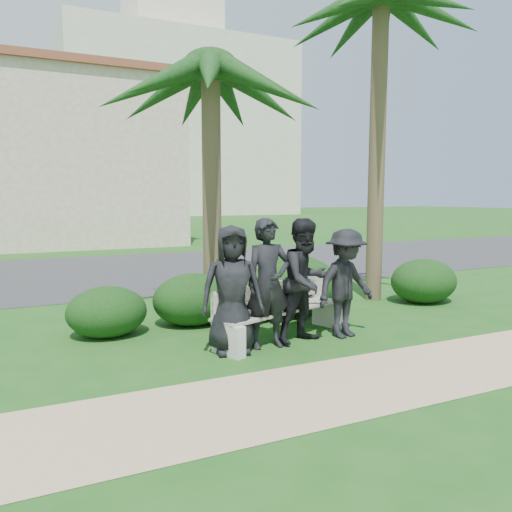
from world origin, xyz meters
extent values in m
plane|color=#1A5217|center=(0.00, 0.00, 0.00)|extent=(160.00, 160.00, 0.00)
cube|color=tan|center=(0.00, -1.80, 0.00)|extent=(30.00, 1.60, 0.01)
cube|color=#2D2D30|center=(0.00, 8.00, 0.00)|extent=(160.00, 8.00, 0.01)
cube|color=tan|center=(-1.00, 18.00, 3.50)|extent=(8.00, 8.00, 7.00)
cube|color=brown|center=(-1.00, 18.00, 7.15)|extent=(8.40, 8.40, 0.30)
cube|color=beige|center=(14.00, 55.00, 10.00)|extent=(26.00, 18.00, 20.00)
cube|color=#A89B8D|center=(-0.05, 0.09, 0.42)|extent=(2.31, 1.24, 0.04)
cube|color=#A89B8D|center=(-0.05, 0.32, 0.66)|extent=(2.15, 0.78, 0.26)
cube|color=beige|center=(-1.11, 0.09, 0.21)|extent=(0.31, 0.54, 0.42)
cube|color=beige|center=(1.01, 0.09, 0.21)|extent=(0.31, 0.54, 0.42)
imported|color=black|center=(-0.96, -0.17, 0.85)|extent=(0.92, 0.70, 1.70)
imported|color=black|center=(-0.42, -0.16, 0.89)|extent=(0.66, 0.45, 1.78)
imported|color=black|center=(0.19, -0.14, 0.88)|extent=(1.00, 0.86, 1.77)
imported|color=black|center=(0.84, -0.19, 0.80)|extent=(1.12, 0.77, 1.60)
ellipsoid|color=black|center=(-2.34, 1.37, 0.38)|extent=(1.18, 0.98, 0.77)
ellipsoid|color=black|center=(-0.96, 1.50, 0.43)|extent=(1.31, 1.08, 0.86)
ellipsoid|color=black|center=(0.02, 1.40, 0.42)|extent=(1.30, 1.07, 0.85)
ellipsoid|color=black|center=(0.87, 1.42, 0.54)|extent=(1.65, 1.37, 1.08)
ellipsoid|color=black|center=(3.69, 1.21, 0.44)|extent=(1.35, 1.12, 0.88)
cylinder|color=brown|center=(-0.48, 1.86, 2.11)|extent=(0.32, 0.32, 4.21)
cylinder|color=brown|center=(2.96, 1.83, 2.94)|extent=(0.32, 0.32, 5.88)
camera|label=1|loc=(-3.42, -6.15, 2.06)|focal=35.00mm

